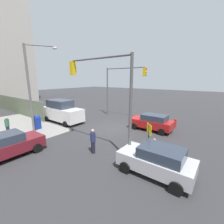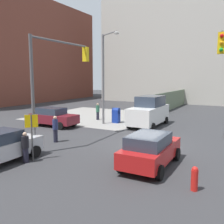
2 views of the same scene
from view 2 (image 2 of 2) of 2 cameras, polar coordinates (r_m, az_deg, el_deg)
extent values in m
plane|color=#333335|center=(15.97, 6.53, -7.51)|extent=(120.00, 120.00, 0.00)
cube|color=gray|center=(27.89, -3.67, -0.86)|extent=(12.00, 12.00, 0.01)
cube|color=#607056|center=(33.52, 13.04, 2.48)|extent=(19.73, 0.12, 2.40)
cube|color=brown|center=(50.85, -23.56, 12.34)|extent=(32.00, 18.00, 17.54)
cube|color=#ADA89E|center=(52.11, 15.35, 14.26)|extent=(20.00, 24.00, 20.58)
cylinder|color=brown|center=(57.35, -10.25, 11.85)|extent=(1.80, 1.80, 16.70)
cylinder|color=#59595B|center=(14.21, -17.67, 3.58)|extent=(0.18, 0.18, 6.50)
cylinder|color=#59595B|center=(16.19, -11.39, 15.38)|extent=(5.09, 0.12, 0.12)
cube|color=yellow|center=(18.15, -6.05, 12.97)|extent=(0.32, 0.36, 1.00)
sphere|color=red|center=(18.33, -5.73, 13.93)|extent=(0.18, 0.18, 0.18)
sphere|color=orange|center=(18.30, -5.72, 12.93)|extent=(0.18, 0.18, 0.18)
sphere|color=green|center=(18.27, -5.71, 11.93)|extent=(0.18, 0.18, 0.18)
cube|color=yellow|center=(13.39, 23.82, 14.21)|extent=(0.32, 0.36, 1.00)
sphere|color=red|center=(13.25, 23.83, 15.68)|extent=(0.18, 0.18, 0.18)
sphere|color=orange|center=(13.21, 23.75, 14.31)|extent=(0.18, 0.18, 0.18)
sphere|color=green|center=(13.17, 23.67, 12.93)|extent=(0.18, 0.18, 0.18)
cylinder|color=slate|center=(22.66, -2.03, 7.29)|extent=(0.20, 0.20, 8.00)
cylinder|color=slate|center=(21.91, -0.59, 17.52)|extent=(1.37, 2.08, 0.10)
ellipsoid|color=silver|center=(20.85, 1.05, 17.60)|extent=(0.56, 0.36, 0.24)
cylinder|color=#4C4C4C|center=(13.35, -17.81, -5.60)|extent=(0.08, 0.08, 2.40)
cube|color=yellow|center=(13.18, -17.97, -2.00)|extent=(0.48, 0.48, 0.64)
cube|color=navy|center=(23.43, 0.94, -1.10)|extent=(0.56, 0.64, 1.15)
cylinder|color=navy|center=(23.35, 0.94, 0.30)|extent=(0.56, 0.64, 0.56)
cylinder|color=red|center=(10.17, 18.32, -14.61)|extent=(0.26, 0.26, 0.80)
sphere|color=red|center=(10.02, 18.43, -12.39)|extent=(0.24, 0.24, 0.24)
cube|color=#B7BABF|center=(13.75, -23.86, -7.68)|extent=(3.93, 1.80, 0.75)
cylinder|color=black|center=(15.32, -21.88, -7.46)|extent=(0.64, 0.22, 0.64)
cylinder|color=black|center=(14.02, -17.13, -8.64)|extent=(0.64, 0.22, 0.64)
cube|color=#B21919|center=(12.23, 8.89, -8.98)|extent=(4.17, 1.80, 0.75)
cube|color=#2D3847|center=(11.75, 8.41, -6.38)|extent=(2.33, 1.58, 0.55)
cylinder|color=black|center=(13.91, 7.34, -8.49)|extent=(0.64, 0.22, 0.64)
cylinder|color=black|center=(13.40, 14.62, -9.32)|extent=(0.64, 0.22, 0.64)
cylinder|color=black|center=(11.44, 2.04, -12.07)|extent=(0.64, 0.22, 0.64)
cylinder|color=black|center=(10.81, 10.85, -13.42)|extent=(0.64, 0.22, 0.64)
cube|color=maroon|center=(22.29, -13.11, -1.45)|extent=(1.80, 4.24, 0.75)
cube|color=#2D3847|center=(22.43, -13.81, 0.26)|extent=(1.58, 2.37, 0.55)
cylinder|color=black|center=(22.13, -8.74, -2.39)|extent=(0.22, 0.64, 0.64)
cylinder|color=black|center=(20.76, -11.76, -3.14)|extent=(0.22, 0.64, 0.64)
cylinder|color=black|center=(23.97, -14.23, -1.75)|extent=(0.22, 0.64, 0.64)
cylinder|color=black|center=(22.71, -17.32, -2.40)|extent=(0.22, 0.64, 0.64)
cube|color=white|center=(22.12, 8.36, -0.55)|extent=(5.40, 2.10, 1.40)
cube|color=#2D3847|center=(22.39, 8.80, 2.51)|extent=(3.02, 1.85, 0.90)
cylinder|color=black|center=(20.18, 9.31, -3.39)|extent=(0.64, 0.22, 0.64)
cylinder|color=black|center=(20.96, 3.88, -2.89)|extent=(0.64, 0.22, 0.64)
cylinder|color=black|center=(23.63, 12.27, -1.83)|extent=(0.64, 0.22, 0.64)
cylinder|color=black|center=(24.29, 7.51, -1.45)|extent=(0.64, 0.22, 0.64)
cylinder|color=#2D664C|center=(25.05, -3.29, 0.77)|extent=(0.36, 0.36, 0.65)
sphere|color=tan|center=(25.00, -3.29, 1.76)|extent=(0.22, 0.22, 0.22)
cylinder|color=#1E1E2D|center=(25.15, -3.27, -0.88)|extent=(0.28, 0.28, 0.82)
cylinder|color=navy|center=(16.74, -12.86, -2.79)|extent=(0.36, 0.36, 0.67)
sphere|color=tan|center=(16.66, -12.90, -1.26)|extent=(0.23, 0.23, 0.23)
cylinder|color=#1E1E2D|center=(16.89, -12.78, -5.32)|extent=(0.28, 0.28, 0.85)
cylinder|color=black|center=(13.17, -19.25, -6.51)|extent=(0.36, 0.36, 0.60)
sphere|color=tan|center=(13.08, -19.33, -4.80)|extent=(0.20, 0.20, 0.20)
cylinder|color=#1E1E2D|center=(13.35, -19.12, -9.32)|extent=(0.28, 0.28, 0.75)
camera|label=1|loc=(18.67, -44.92, 8.27)|focal=24.00mm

